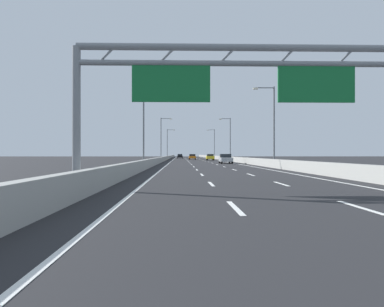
% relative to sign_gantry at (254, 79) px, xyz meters
% --- Properties ---
extents(ground_plane, '(260.00, 260.00, 0.00)m').
position_rel_sign_gantry_xyz_m(ground_plane, '(0.14, 81.43, -4.81)').
color(ground_plane, '#262628').
extents(lane_dash_left_1, '(0.16, 3.00, 0.01)m').
position_rel_sign_gantry_xyz_m(lane_dash_left_1, '(-1.66, -6.07, -4.80)').
color(lane_dash_left_1, white).
rests_on(lane_dash_left_1, ground_plane).
extents(lane_dash_left_2, '(0.16, 3.00, 0.01)m').
position_rel_sign_gantry_xyz_m(lane_dash_left_2, '(-1.66, 2.93, -4.80)').
color(lane_dash_left_2, white).
rests_on(lane_dash_left_2, ground_plane).
extents(lane_dash_left_3, '(0.16, 3.00, 0.01)m').
position_rel_sign_gantry_xyz_m(lane_dash_left_3, '(-1.66, 11.93, -4.80)').
color(lane_dash_left_3, white).
rests_on(lane_dash_left_3, ground_plane).
extents(lane_dash_left_4, '(0.16, 3.00, 0.01)m').
position_rel_sign_gantry_xyz_m(lane_dash_left_4, '(-1.66, 20.93, -4.80)').
color(lane_dash_left_4, white).
rests_on(lane_dash_left_4, ground_plane).
extents(lane_dash_left_5, '(0.16, 3.00, 0.01)m').
position_rel_sign_gantry_xyz_m(lane_dash_left_5, '(-1.66, 29.93, -4.80)').
color(lane_dash_left_5, white).
rests_on(lane_dash_left_5, ground_plane).
extents(lane_dash_left_6, '(0.16, 3.00, 0.01)m').
position_rel_sign_gantry_xyz_m(lane_dash_left_6, '(-1.66, 38.93, -4.80)').
color(lane_dash_left_6, white).
rests_on(lane_dash_left_6, ground_plane).
extents(lane_dash_left_7, '(0.16, 3.00, 0.01)m').
position_rel_sign_gantry_xyz_m(lane_dash_left_7, '(-1.66, 47.93, -4.80)').
color(lane_dash_left_7, white).
rests_on(lane_dash_left_7, ground_plane).
extents(lane_dash_left_8, '(0.16, 3.00, 0.01)m').
position_rel_sign_gantry_xyz_m(lane_dash_left_8, '(-1.66, 56.93, -4.80)').
color(lane_dash_left_8, white).
rests_on(lane_dash_left_8, ground_plane).
extents(lane_dash_left_9, '(0.16, 3.00, 0.01)m').
position_rel_sign_gantry_xyz_m(lane_dash_left_9, '(-1.66, 65.93, -4.80)').
color(lane_dash_left_9, white).
rests_on(lane_dash_left_9, ground_plane).
extents(lane_dash_left_10, '(0.16, 3.00, 0.01)m').
position_rel_sign_gantry_xyz_m(lane_dash_left_10, '(-1.66, 74.93, -4.80)').
color(lane_dash_left_10, white).
rests_on(lane_dash_left_10, ground_plane).
extents(lane_dash_left_11, '(0.16, 3.00, 0.01)m').
position_rel_sign_gantry_xyz_m(lane_dash_left_11, '(-1.66, 83.93, -4.80)').
color(lane_dash_left_11, white).
rests_on(lane_dash_left_11, ground_plane).
extents(lane_dash_left_12, '(0.16, 3.00, 0.01)m').
position_rel_sign_gantry_xyz_m(lane_dash_left_12, '(-1.66, 92.93, -4.80)').
color(lane_dash_left_12, white).
rests_on(lane_dash_left_12, ground_plane).
extents(lane_dash_left_13, '(0.16, 3.00, 0.01)m').
position_rel_sign_gantry_xyz_m(lane_dash_left_13, '(-1.66, 101.93, -4.80)').
color(lane_dash_left_13, white).
rests_on(lane_dash_left_13, ground_plane).
extents(lane_dash_left_14, '(0.16, 3.00, 0.01)m').
position_rel_sign_gantry_xyz_m(lane_dash_left_14, '(-1.66, 110.93, -4.80)').
color(lane_dash_left_14, white).
rests_on(lane_dash_left_14, ground_plane).
extents(lane_dash_left_15, '(0.16, 3.00, 0.01)m').
position_rel_sign_gantry_xyz_m(lane_dash_left_15, '(-1.66, 119.93, -4.80)').
color(lane_dash_left_15, white).
rests_on(lane_dash_left_15, ground_plane).
extents(lane_dash_left_16, '(0.16, 3.00, 0.01)m').
position_rel_sign_gantry_xyz_m(lane_dash_left_16, '(-1.66, 128.93, -4.80)').
color(lane_dash_left_16, white).
rests_on(lane_dash_left_16, ground_plane).
extents(lane_dash_left_17, '(0.16, 3.00, 0.01)m').
position_rel_sign_gantry_xyz_m(lane_dash_left_17, '(-1.66, 137.93, -4.80)').
color(lane_dash_left_17, white).
rests_on(lane_dash_left_17, ground_plane).
extents(lane_dash_right_1, '(0.16, 3.00, 0.01)m').
position_rel_sign_gantry_xyz_m(lane_dash_right_1, '(1.94, -6.07, -4.80)').
color(lane_dash_right_1, white).
rests_on(lane_dash_right_1, ground_plane).
extents(lane_dash_right_2, '(0.16, 3.00, 0.01)m').
position_rel_sign_gantry_xyz_m(lane_dash_right_2, '(1.94, 2.93, -4.80)').
color(lane_dash_right_2, white).
rests_on(lane_dash_right_2, ground_plane).
extents(lane_dash_right_3, '(0.16, 3.00, 0.01)m').
position_rel_sign_gantry_xyz_m(lane_dash_right_3, '(1.94, 11.93, -4.80)').
color(lane_dash_right_3, white).
rests_on(lane_dash_right_3, ground_plane).
extents(lane_dash_right_4, '(0.16, 3.00, 0.01)m').
position_rel_sign_gantry_xyz_m(lane_dash_right_4, '(1.94, 20.93, -4.80)').
color(lane_dash_right_4, white).
rests_on(lane_dash_right_4, ground_plane).
extents(lane_dash_right_5, '(0.16, 3.00, 0.01)m').
position_rel_sign_gantry_xyz_m(lane_dash_right_5, '(1.94, 29.93, -4.80)').
color(lane_dash_right_5, white).
rests_on(lane_dash_right_5, ground_plane).
extents(lane_dash_right_6, '(0.16, 3.00, 0.01)m').
position_rel_sign_gantry_xyz_m(lane_dash_right_6, '(1.94, 38.93, -4.80)').
color(lane_dash_right_6, white).
rests_on(lane_dash_right_6, ground_plane).
extents(lane_dash_right_7, '(0.16, 3.00, 0.01)m').
position_rel_sign_gantry_xyz_m(lane_dash_right_7, '(1.94, 47.93, -4.80)').
color(lane_dash_right_7, white).
rests_on(lane_dash_right_7, ground_plane).
extents(lane_dash_right_8, '(0.16, 3.00, 0.01)m').
position_rel_sign_gantry_xyz_m(lane_dash_right_8, '(1.94, 56.93, -4.80)').
color(lane_dash_right_8, white).
rests_on(lane_dash_right_8, ground_plane).
extents(lane_dash_right_9, '(0.16, 3.00, 0.01)m').
position_rel_sign_gantry_xyz_m(lane_dash_right_9, '(1.94, 65.93, -4.80)').
color(lane_dash_right_9, white).
rests_on(lane_dash_right_9, ground_plane).
extents(lane_dash_right_10, '(0.16, 3.00, 0.01)m').
position_rel_sign_gantry_xyz_m(lane_dash_right_10, '(1.94, 74.93, -4.80)').
color(lane_dash_right_10, white).
rests_on(lane_dash_right_10, ground_plane).
extents(lane_dash_right_11, '(0.16, 3.00, 0.01)m').
position_rel_sign_gantry_xyz_m(lane_dash_right_11, '(1.94, 83.93, -4.80)').
color(lane_dash_right_11, white).
rests_on(lane_dash_right_11, ground_plane).
extents(lane_dash_right_12, '(0.16, 3.00, 0.01)m').
position_rel_sign_gantry_xyz_m(lane_dash_right_12, '(1.94, 92.93, -4.80)').
color(lane_dash_right_12, white).
rests_on(lane_dash_right_12, ground_plane).
extents(lane_dash_right_13, '(0.16, 3.00, 0.01)m').
position_rel_sign_gantry_xyz_m(lane_dash_right_13, '(1.94, 101.93, -4.80)').
color(lane_dash_right_13, white).
rests_on(lane_dash_right_13, ground_plane).
extents(lane_dash_right_14, '(0.16, 3.00, 0.01)m').
position_rel_sign_gantry_xyz_m(lane_dash_right_14, '(1.94, 110.93, -4.80)').
color(lane_dash_right_14, white).
rests_on(lane_dash_right_14, ground_plane).
extents(lane_dash_right_15, '(0.16, 3.00, 0.01)m').
position_rel_sign_gantry_xyz_m(lane_dash_right_15, '(1.94, 119.93, -4.80)').
color(lane_dash_right_15, white).
rests_on(lane_dash_right_15, ground_plane).
extents(lane_dash_right_16, '(0.16, 3.00, 0.01)m').
position_rel_sign_gantry_xyz_m(lane_dash_right_16, '(1.94, 128.93, -4.80)').
color(lane_dash_right_16, white).
rests_on(lane_dash_right_16, ground_plane).
extents(lane_dash_right_17, '(0.16, 3.00, 0.01)m').
position_rel_sign_gantry_xyz_m(lane_dash_right_17, '(1.94, 137.93, -4.80)').
color(lane_dash_right_17, white).
rests_on(lane_dash_right_17, ground_plane).
extents(edge_line_left, '(0.16, 176.00, 0.01)m').
position_rel_sign_gantry_xyz_m(edge_line_left, '(-5.11, 69.43, -4.80)').
color(edge_line_left, white).
rests_on(edge_line_left, ground_plane).
extents(edge_line_right, '(0.16, 176.00, 0.01)m').
position_rel_sign_gantry_xyz_m(edge_line_right, '(5.39, 69.43, -4.80)').
color(edge_line_right, white).
rests_on(edge_line_right, ground_plane).
extents(barrier_left, '(0.45, 220.00, 0.95)m').
position_rel_sign_gantry_xyz_m(barrier_left, '(-6.76, 91.43, -4.33)').
color(barrier_left, '#9E9E99').
rests_on(barrier_left, ground_plane).
extents(barrier_right, '(0.45, 220.00, 0.95)m').
position_rel_sign_gantry_xyz_m(barrier_right, '(7.04, 91.43, -4.33)').
color(barrier_right, '#9E9E99').
rests_on(barrier_right, ground_plane).
extents(sign_gantry, '(16.09, 0.36, 6.36)m').
position_rel_sign_gantry_xyz_m(sign_gantry, '(0.00, 0.00, 0.00)').
color(sign_gantry, gray).
rests_on(sign_gantry, ground_plane).
extents(streetlamp_left_mid, '(2.58, 0.28, 9.50)m').
position_rel_sign_gantry_xyz_m(streetlamp_left_mid, '(-7.33, 29.76, 0.59)').
color(streetlamp_left_mid, slate).
rests_on(streetlamp_left_mid, ground_plane).
extents(streetlamp_right_mid, '(2.58, 0.28, 9.50)m').
position_rel_sign_gantry_xyz_m(streetlamp_right_mid, '(7.60, 29.76, 0.59)').
color(streetlamp_right_mid, slate).
rests_on(streetlamp_right_mid, ground_plane).
extents(streetlamp_left_far, '(2.58, 0.28, 9.50)m').
position_rel_sign_gantry_xyz_m(streetlamp_left_far, '(-7.33, 71.69, 0.59)').
color(streetlamp_left_far, slate).
rests_on(streetlamp_left_far, ground_plane).
extents(streetlamp_right_far, '(2.58, 0.28, 9.50)m').
position_rel_sign_gantry_xyz_m(streetlamp_right_far, '(7.60, 71.69, 0.59)').
color(streetlamp_right_far, slate).
rests_on(streetlamp_right_far, ground_plane).
extents(streetlamp_left_distant, '(2.58, 0.28, 9.50)m').
position_rel_sign_gantry_xyz_m(streetlamp_left_distant, '(-7.33, 113.63, 0.59)').
color(streetlamp_left_distant, slate).
rests_on(streetlamp_left_distant, ground_plane).
extents(streetlamp_right_distant, '(2.58, 0.28, 9.50)m').
position_rel_sign_gantry_xyz_m(streetlamp_right_distant, '(7.60, 113.63, 0.59)').
color(streetlamp_right_distant, slate).
rests_on(streetlamp_right_distant, ground_plane).
extents(black_car, '(1.70, 4.66, 1.43)m').
position_rel_sign_gantry_xyz_m(black_car, '(-3.40, 112.13, -4.07)').
color(black_car, black).
rests_on(black_car, ground_plane).
extents(yellow_car, '(1.72, 4.23, 1.46)m').
position_rel_sign_gantry_xyz_m(yellow_car, '(3.68, 76.18, -4.06)').
color(yellow_car, yellow).
rests_on(yellow_car, ground_plane).
extents(silver_car, '(1.83, 4.35, 1.51)m').
position_rel_sign_gantry_xyz_m(silver_car, '(3.84, 45.30, -4.05)').
color(silver_car, '#A8ADB2').
rests_on(silver_car, ground_plane).
extents(orange_car, '(1.80, 4.11, 1.44)m').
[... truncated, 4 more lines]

